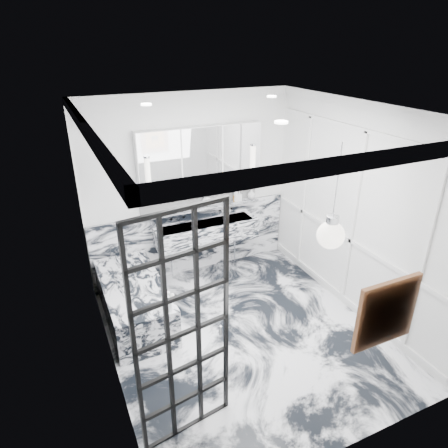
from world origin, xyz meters
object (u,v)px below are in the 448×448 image
crittall_door (183,333)px  trough_sink (207,232)px  bathtub (134,301)px  mirror_cabinet (201,160)px

crittall_door → trough_sink: crittall_door is taller
crittall_door → bathtub: (-0.07, 1.88, -0.87)m
trough_sink → crittall_door: bearing=-116.3°
mirror_cabinet → crittall_door: bearing=-114.9°
trough_sink → bathtub: (-1.33, -0.66, -0.45)m
crittall_door → bathtub: crittall_door is taller
crittall_door → bathtub: size_ratio=1.39×
crittall_door → bathtub: 2.07m
trough_sink → bathtub: 1.55m
crittall_door → trough_sink: size_ratio=1.43×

